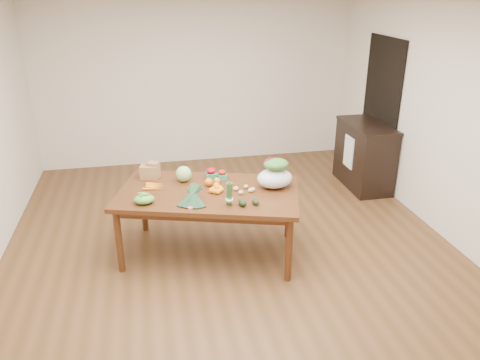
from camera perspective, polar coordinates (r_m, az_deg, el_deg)
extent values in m
plane|color=brown|center=(5.29, -0.95, -8.67)|extent=(6.00, 6.00, 0.00)
cube|color=silver|center=(7.61, -5.38, 12.08)|extent=(5.00, 0.02, 2.70)
cube|color=silver|center=(2.18, 14.66, -18.80)|extent=(5.00, 0.02, 2.70)
cube|color=silver|center=(5.72, 24.54, 6.46)|extent=(0.02, 6.00, 2.70)
cube|color=#482610|center=(5.10, -3.76, -5.20)|extent=(2.10, 1.55, 0.75)
cube|color=black|center=(7.09, 16.68, 7.93)|extent=(0.02, 1.00, 2.10)
cube|color=black|center=(6.99, 14.91, 2.92)|extent=(0.52, 1.02, 0.94)
cube|color=white|center=(6.83, 13.11, 3.35)|extent=(0.02, 0.28, 0.45)
sphere|color=#9ED178|center=(5.16, -6.88, 0.74)|extent=(0.17, 0.17, 0.17)
sphere|color=#FF620F|center=(5.04, -3.85, -0.25)|extent=(0.09, 0.09, 0.09)
sphere|color=orange|center=(5.08, -2.82, -0.11)|extent=(0.07, 0.07, 0.07)
sphere|color=orange|center=(4.96, -2.87, -0.70)|extent=(0.08, 0.08, 0.08)
ellipsoid|color=#53A838|center=(4.72, -11.60, -2.31)|extent=(0.21, 0.15, 0.09)
ellipsoid|color=tan|center=(4.92, -0.52, -1.05)|extent=(0.06, 0.05, 0.05)
ellipsoid|color=#D2B879|center=(4.83, 0.10, -1.53)|extent=(0.06, 0.05, 0.05)
ellipsoid|color=tan|center=(4.90, 1.54, -1.18)|extent=(0.06, 0.05, 0.05)
ellipsoid|color=tan|center=(4.97, 0.74, -0.80)|extent=(0.05, 0.05, 0.04)
ellipsoid|color=tan|center=(4.88, 1.29, -1.26)|extent=(0.05, 0.05, 0.04)
ellipsoid|color=black|center=(4.58, 0.29, -2.79)|extent=(0.10, 0.12, 0.07)
ellipsoid|color=black|center=(4.61, 1.89, -2.68)|extent=(0.08, 0.10, 0.06)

